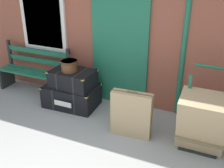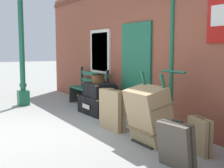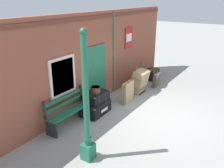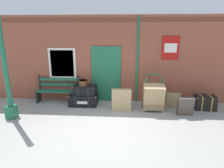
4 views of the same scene
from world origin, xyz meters
The scene contains 13 objects.
ground_plane centered at (0.00, 0.00, 0.00)m, with size 60.00×60.00×0.00m, color gray.
brick_facade centered at (-0.01, 2.60, 1.60)m, with size 10.40×0.35×3.20m.
lamp_post centered at (-2.87, 0.65, 1.18)m, with size 0.28×0.28×3.09m.
platform_bench centered at (-1.88, 2.16, 0.44)m, with size 1.60×0.43×1.01m.
steamer_trunk_base centered at (-0.86, 1.92, 0.21)m, with size 1.03×0.70×0.43m.
steamer_trunk_middle centered at (-0.80, 1.91, 0.58)m, with size 0.83×0.58×0.33m.
round_hatbox centered at (-0.85, 1.89, 0.86)m, with size 0.32×0.31×0.20m.
porters_trolley centered at (1.61, 1.72, 0.27)m, with size 0.71×0.67×1.18m.
large_brown_trunk centered at (1.61, 1.54, 0.48)m, with size 0.70×0.62×0.95m.
suitcase_charcoal centered at (0.54, 1.47, 0.38)m, with size 0.67×0.22×0.80m.
suitcase_brown centered at (2.36, 1.90, 0.27)m, with size 0.49×0.24×0.57m.
suitcase_cream centered at (2.59, 1.24, 0.31)m, with size 0.53×0.32×0.63m.
corner_trunk centered at (3.43, 1.82, 0.24)m, with size 0.72×0.54×0.49m.
Camera 4 is at (0.66, -4.74, 2.62)m, focal length 31.20 mm.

